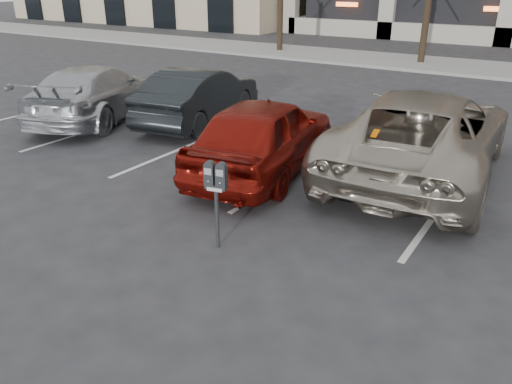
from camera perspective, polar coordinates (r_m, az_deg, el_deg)
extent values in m
plane|color=#28282B|center=(7.65, 6.89, -4.11)|extent=(140.00, 140.00, 0.00)
cube|color=gray|center=(22.60, 25.73, 12.46)|extent=(80.00, 4.00, 0.12)
cube|color=silver|center=(15.63, -23.16, 8.64)|extent=(0.10, 5.20, 0.00)
cube|color=silver|center=(13.46, -16.20, 7.44)|extent=(0.10, 5.20, 0.00)
cube|color=silver|center=(11.57, -6.83, 5.64)|extent=(0.10, 5.20, 0.00)
cube|color=silver|center=(10.10, 5.60, 3.02)|extent=(0.10, 5.20, 0.00)
cube|color=silver|center=(9.27, 21.10, -0.45)|extent=(0.10, 5.20, 0.00)
cylinder|color=black|center=(25.68, 2.78, 19.58)|extent=(0.28, 0.28, 3.54)
cylinder|color=black|center=(22.97, 18.90, 18.45)|extent=(0.28, 0.28, 3.92)
cylinder|color=black|center=(6.90, -4.47, -3.00)|extent=(0.06, 0.06, 0.90)
cube|color=black|center=(6.71, -4.60, 0.59)|extent=(0.31, 0.16, 0.06)
cube|color=silver|center=(6.67, -4.79, 0.26)|extent=(0.22, 0.05, 0.05)
cube|color=gray|center=(6.60, -5.56, 2.33)|extent=(0.11, 0.03, 0.09)
cube|color=gray|center=(6.54, -4.21, 2.15)|extent=(0.11, 0.03, 0.09)
imported|color=#A9A090|center=(9.90, 18.44, 6.37)|extent=(3.10, 6.00, 1.62)
cube|color=#E36504|center=(8.84, 15.11, 10.27)|extent=(0.10, 0.20, 0.01)
imported|color=maroon|center=(9.57, 0.98, 6.59)|extent=(2.44, 4.57, 1.48)
imported|color=black|center=(13.08, -6.51, 10.89)|extent=(2.17, 4.42, 1.40)
imported|color=#B1B5B9|center=(13.96, -17.81, 10.77)|extent=(3.66, 5.25, 1.41)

